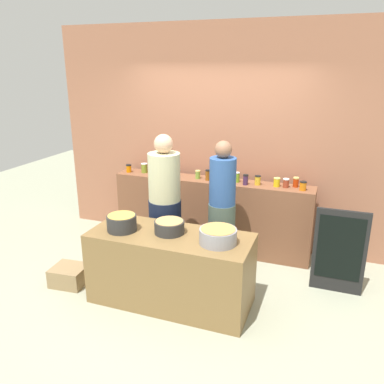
% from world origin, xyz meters
% --- Properties ---
extents(ground, '(12.00, 12.00, 0.00)m').
position_xyz_m(ground, '(0.00, 0.00, 0.00)').
color(ground, '#989B82').
extents(storefront_wall, '(4.80, 0.12, 3.00)m').
position_xyz_m(storefront_wall, '(0.00, 1.45, 1.50)').
color(storefront_wall, '#9E654A').
rests_on(storefront_wall, ground).
extents(display_shelf, '(2.70, 0.36, 0.99)m').
position_xyz_m(display_shelf, '(0.00, 1.10, 0.50)').
color(display_shelf, brown).
rests_on(display_shelf, ground).
extents(prep_table, '(1.70, 0.70, 0.79)m').
position_xyz_m(prep_table, '(0.00, -0.30, 0.39)').
color(prep_table, brown).
rests_on(prep_table, ground).
extents(preserve_jar_0, '(0.07, 0.07, 0.11)m').
position_xyz_m(preserve_jar_0, '(-1.23, 1.07, 1.05)').
color(preserve_jar_0, orange).
rests_on(preserve_jar_0, display_shelf).
extents(preserve_jar_1, '(0.09, 0.09, 0.13)m').
position_xyz_m(preserve_jar_1, '(-1.01, 1.12, 1.06)').
color(preserve_jar_1, olive).
rests_on(preserve_jar_1, display_shelf).
extents(preserve_jar_2, '(0.07, 0.07, 0.10)m').
position_xyz_m(preserve_jar_2, '(-0.89, 1.15, 1.05)').
color(preserve_jar_2, '#95441F').
rests_on(preserve_jar_2, display_shelf).
extents(preserve_jar_3, '(0.08, 0.08, 0.14)m').
position_xyz_m(preserve_jar_3, '(-0.75, 1.08, 1.07)').
color(preserve_jar_3, '#BC3A19').
rests_on(preserve_jar_3, display_shelf).
extents(preserve_jar_4, '(0.07, 0.07, 0.10)m').
position_xyz_m(preserve_jar_4, '(-0.52, 1.12, 1.04)').
color(preserve_jar_4, '#501C55').
rests_on(preserve_jar_4, display_shelf).
extents(preserve_jar_5, '(0.07, 0.07, 0.12)m').
position_xyz_m(preserve_jar_5, '(-0.19, 1.09, 1.05)').
color(preserve_jar_5, olive).
rests_on(preserve_jar_5, display_shelf).
extents(preserve_jar_6, '(0.07, 0.07, 0.14)m').
position_xyz_m(preserve_jar_6, '(-0.04, 1.06, 1.07)').
color(preserve_jar_6, brown).
rests_on(preserve_jar_6, display_shelf).
extents(preserve_jar_7, '(0.09, 0.09, 0.11)m').
position_xyz_m(preserve_jar_7, '(0.17, 1.15, 1.05)').
color(preserve_jar_7, '#B83814').
rests_on(preserve_jar_7, display_shelf).
extents(preserve_jar_8, '(0.07, 0.07, 0.13)m').
position_xyz_m(preserve_jar_8, '(0.35, 1.11, 1.06)').
color(preserve_jar_8, olive).
rests_on(preserve_jar_8, display_shelf).
extents(preserve_jar_9, '(0.07, 0.07, 0.14)m').
position_xyz_m(preserve_jar_9, '(0.48, 1.03, 1.06)').
color(preserve_jar_9, '#402547').
rests_on(preserve_jar_9, display_shelf).
extents(preserve_jar_10, '(0.08, 0.08, 0.12)m').
position_xyz_m(preserve_jar_10, '(0.62, 1.08, 1.06)').
color(preserve_jar_10, gold).
rests_on(preserve_jar_10, display_shelf).
extents(preserve_jar_11, '(0.08, 0.08, 0.11)m').
position_xyz_m(preserve_jar_11, '(0.86, 1.09, 1.05)').
color(preserve_jar_11, gold).
rests_on(preserve_jar_11, display_shelf).
extents(preserve_jar_12, '(0.08, 0.08, 0.11)m').
position_xyz_m(preserve_jar_12, '(0.98, 1.09, 1.05)').
color(preserve_jar_12, maroon).
rests_on(preserve_jar_12, display_shelf).
extents(preserve_jar_13, '(0.07, 0.07, 0.13)m').
position_xyz_m(preserve_jar_13, '(1.09, 1.16, 1.06)').
color(preserve_jar_13, '#AE2F0B').
rests_on(preserve_jar_13, display_shelf).
extents(preserve_jar_14, '(0.09, 0.09, 0.11)m').
position_xyz_m(preserve_jar_14, '(1.19, 1.04, 1.05)').
color(preserve_jar_14, orange).
rests_on(preserve_jar_14, display_shelf).
extents(cooking_pot_left, '(0.31, 0.31, 0.17)m').
position_xyz_m(cooking_pot_left, '(-0.52, -0.38, 0.87)').
color(cooking_pot_left, '#2D2D2D').
rests_on(cooking_pot_left, prep_table).
extents(cooking_pot_center, '(0.31, 0.31, 0.14)m').
position_xyz_m(cooking_pot_center, '(-0.02, -0.26, 0.85)').
color(cooking_pot_center, '#2D2D2D').
rests_on(cooking_pot_center, prep_table).
extents(cooking_pot_right, '(0.37, 0.37, 0.16)m').
position_xyz_m(cooking_pot_right, '(0.52, -0.33, 0.86)').
color(cooking_pot_right, gray).
rests_on(cooking_pot_right, prep_table).
extents(cook_with_tongs, '(0.39, 0.39, 1.71)m').
position_xyz_m(cook_with_tongs, '(-0.33, 0.31, 0.77)').
color(cook_with_tongs, '#131B32').
rests_on(cook_with_tongs, ground).
extents(cook_in_cap, '(0.32, 0.32, 1.65)m').
position_xyz_m(cook_in_cap, '(0.33, 0.48, 0.75)').
color(cook_in_cap, '#4A5C4F').
rests_on(cook_in_cap, ground).
extents(bread_crate, '(0.42, 0.37, 0.22)m').
position_xyz_m(bread_crate, '(-1.26, -0.39, 0.11)').
color(bread_crate, '#8F744E').
rests_on(bread_crate, ground).
extents(chalkboard_sign, '(0.56, 0.05, 0.98)m').
position_xyz_m(chalkboard_sign, '(1.67, 0.53, 0.49)').
color(chalkboard_sign, black).
rests_on(chalkboard_sign, ground).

